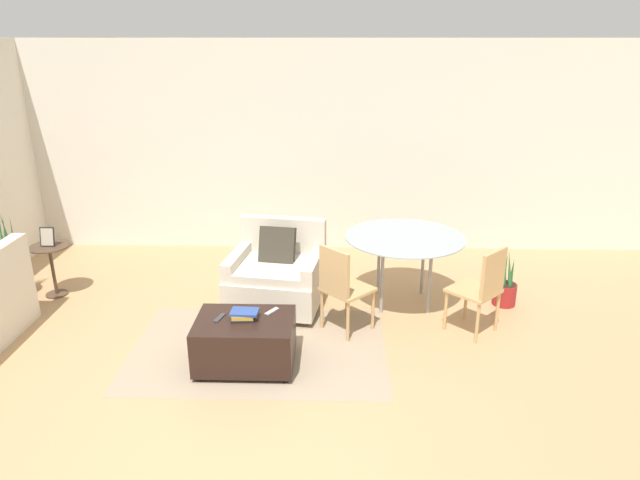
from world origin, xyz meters
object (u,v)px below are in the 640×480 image
object	(u,v)px
potted_plant	(12,276)
side_table	(51,261)
book_stack	(244,315)
dining_chair_near_left	(342,284)
tv_remote_secondary	(220,318)
armchair	(277,275)
ottoman	(245,341)
dining_chair_near_right	(482,285)
tv_remote_primary	(272,311)
dining_table	(405,243)
picture_frame	(47,237)
potted_plant_small	(505,290)

from	to	relation	value
potted_plant	side_table	xyz separation A→B (m)	(0.47, 0.01, 0.19)
book_stack	dining_chair_near_left	xyz separation A→B (m)	(0.86, 0.61, 0.03)
tv_remote_secondary	side_table	world-z (taller)	side_table
armchair	ottoman	size ratio (longest dim) A/B	1.25
book_stack	dining_chair_near_right	xyz separation A→B (m)	(2.21, 0.61, 0.03)
tv_remote_primary	dining_chair_near_left	bearing A→B (deg)	36.68
dining_chair_near_left	potted_plant	bearing A→B (deg)	168.60
dining_chair_near_left	tv_remote_secondary	bearing A→B (deg)	-150.60
side_table	dining_chair_near_right	bearing A→B (deg)	-9.42
ottoman	dining_table	distance (m)	2.06
dining_table	side_table	bearing A→B (deg)	178.79
picture_frame	dining_chair_near_right	distance (m)	4.65
picture_frame	dining_chair_near_left	distance (m)	3.32
dining_table	dining_chair_near_right	size ratio (longest dim) A/B	1.42
picture_frame	tv_remote_secondary	bearing A→B (deg)	-32.34
ottoman	potted_plant	bearing A→B (deg)	154.14
book_stack	picture_frame	bearing A→B (deg)	149.94
tv_remote_primary	tv_remote_secondary	bearing A→B (deg)	-162.90
armchair	dining_chair_near_left	distance (m)	0.91
tv_remote_primary	potted_plant	distance (m)	3.30
ottoman	picture_frame	distance (m)	2.79
dining_table	potted_plant_small	world-z (taller)	dining_table
side_table	dining_table	size ratio (longest dim) A/B	0.46
armchair	dining_chair_near_right	bearing A→B (deg)	-15.52
tv_remote_primary	dining_chair_near_right	world-z (taller)	dining_chair_near_right
dining_chair_near_right	potted_plant_small	bearing A→B (deg)	56.51
ottoman	dining_chair_near_right	xyz separation A→B (m)	(2.21, 0.63, 0.27)
armchair	ottoman	xyz separation A→B (m)	(-0.16, -1.20, -0.11)
ottoman	dining_table	world-z (taller)	dining_table
tv_remote_secondary	potted_plant_small	xyz separation A→B (m)	(2.86, 1.26, -0.28)
tv_remote_primary	potted_plant	size ratio (longest dim) A/B	0.15
book_stack	potted_plant	world-z (taller)	potted_plant
tv_remote_primary	potted_plant_small	size ratio (longest dim) A/B	0.24
ottoman	potted_plant	distance (m)	3.16
armchair	book_stack	bearing A→B (deg)	-98.13
ottoman	book_stack	world-z (taller)	book_stack
book_stack	dining_table	bearing A→B (deg)	39.98
tv_remote_secondary	side_table	xyz separation A→B (m)	(-2.15, 1.36, -0.04)
book_stack	tv_remote_secondary	world-z (taller)	book_stack
armchair	dining_chair_near_left	world-z (taller)	armchair
tv_remote_primary	potted_plant_small	xyz separation A→B (m)	(2.42, 1.13, -0.28)
side_table	potted_plant_small	xyz separation A→B (m)	(5.02, -0.10, -0.25)
picture_frame	book_stack	bearing A→B (deg)	-30.06
armchair	book_stack	size ratio (longest dim) A/B	4.28
tv_remote_secondary	dining_table	xyz separation A→B (m)	(1.75, 1.28, 0.25)
ottoman	armchair	bearing A→B (deg)	82.31
tv_remote_primary	picture_frame	size ratio (longest dim) A/B	0.73
armchair	potted_plant	bearing A→B (deg)	176.62
armchair	tv_remote_primary	distance (m)	1.04
potted_plant	dining_table	bearing A→B (deg)	-0.89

